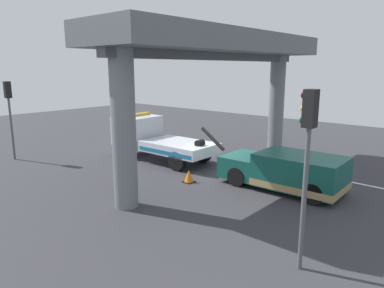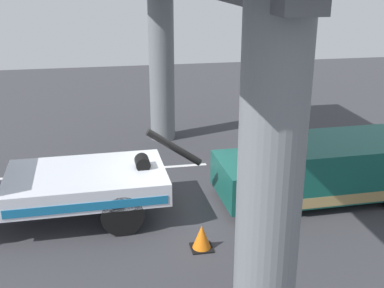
% 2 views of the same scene
% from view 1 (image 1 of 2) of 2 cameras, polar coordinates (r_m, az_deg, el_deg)
% --- Properties ---
extents(ground_plane, '(60.00, 40.00, 0.10)m').
position_cam_1_polar(ground_plane, '(17.79, 3.42, -4.64)').
color(ground_plane, '#38383D').
extents(lane_stripe_west, '(2.60, 0.16, 0.01)m').
position_cam_1_polar(lane_stripe_west, '(17.67, 25.06, -5.74)').
color(lane_stripe_west, silver).
rests_on(lane_stripe_west, ground).
extents(lane_stripe_mid, '(2.60, 0.16, 0.01)m').
position_cam_1_polar(lane_stripe_mid, '(20.03, 8.42, -2.68)').
color(lane_stripe_mid, silver).
rests_on(lane_stripe_mid, ground).
extents(lane_stripe_east, '(2.60, 0.16, 0.01)m').
position_cam_1_polar(lane_stripe_east, '(23.70, -3.84, -0.25)').
color(lane_stripe_east, silver).
rests_on(lane_stripe_east, ground).
extents(tow_truck_white, '(7.28, 2.54, 2.46)m').
position_cam_1_polar(tow_truck_white, '(20.27, -6.10, 1.04)').
color(tow_truck_white, silver).
rests_on(tow_truck_white, ground).
extents(towed_van_green, '(5.25, 2.32, 1.58)m').
position_cam_1_polar(towed_van_green, '(15.58, 14.93, -4.31)').
color(towed_van_green, '#145147').
rests_on(towed_van_green, ground).
extents(overpass_structure, '(3.60, 13.30, 6.69)m').
position_cam_1_polar(overpass_structure, '(16.87, 4.47, 14.09)').
color(overpass_structure, slate).
rests_on(overpass_structure, ground).
extents(traffic_light_near, '(0.39, 0.32, 4.59)m').
position_cam_1_polar(traffic_light_near, '(8.96, 17.95, 0.29)').
color(traffic_light_near, '#515456').
rests_on(traffic_light_near, ground).
extents(traffic_light_far, '(0.39, 0.32, 4.35)m').
position_cam_1_polar(traffic_light_far, '(22.04, -27.24, 5.82)').
color(traffic_light_far, '#515456').
rests_on(traffic_light_far, ground).
extents(traffic_cone_orange, '(0.48, 0.48, 0.57)m').
position_cam_1_polar(traffic_cone_orange, '(16.14, -0.50, -5.21)').
color(traffic_cone_orange, orange).
rests_on(traffic_cone_orange, ground).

